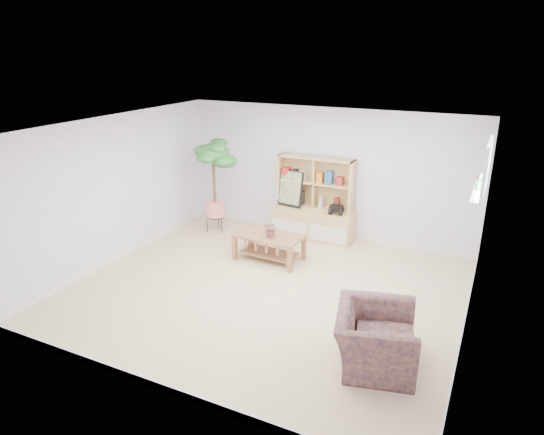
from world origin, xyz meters
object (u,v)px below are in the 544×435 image
at_px(storage_unit, 313,199).
at_px(armchair, 376,335).
at_px(coffee_table, 269,247).
at_px(floor_tree, 214,187).

bearing_deg(storage_unit, armchair, -58.22).
xyz_separation_m(coffee_table, floor_tree, (-1.50, 0.72, 0.67)).
height_order(floor_tree, armchair, floor_tree).
distance_m(coffee_table, armchair, 3.08).
distance_m(storage_unit, coffee_table, 1.40).
height_order(storage_unit, coffee_table, storage_unit).
bearing_deg(storage_unit, floor_tree, -163.00).
relative_size(storage_unit, coffee_table, 1.37).
distance_m(floor_tree, armchair, 4.73).
height_order(storage_unit, floor_tree, floor_tree).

